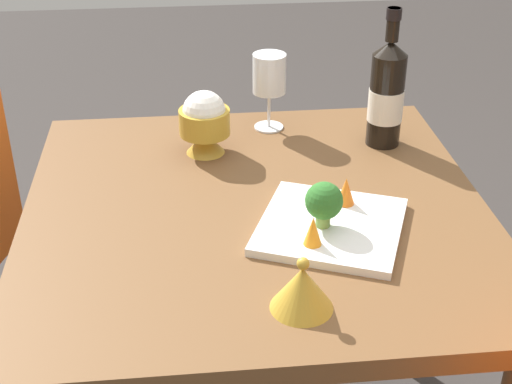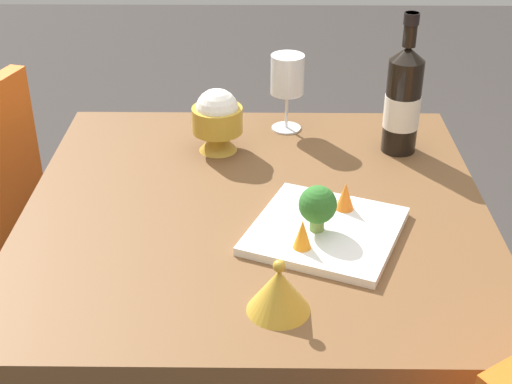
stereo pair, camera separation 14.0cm
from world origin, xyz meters
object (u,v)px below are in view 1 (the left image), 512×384
object	(u,v)px
serving_plate	(331,226)
broccoli_floret	(324,202)
rice_bowl	(204,121)
carrot_garnish_right	(313,231)
rice_bowl_lid	(302,288)
wine_glass	(269,76)
carrot_garnish_left	(346,191)
wine_bottle	(387,93)

from	to	relation	value
serving_plate	broccoli_floret	xyz separation A→B (m)	(0.01, -0.02, 0.06)
serving_plate	broccoli_floret	size ratio (longest dim) A/B	3.80
rice_bowl	carrot_garnish_right	world-z (taller)	rice_bowl
rice_bowl	rice_bowl_lid	size ratio (longest dim) A/B	1.42
serving_plate	broccoli_floret	bearing A→B (deg)	-63.54
wine_glass	rice_bowl	size ratio (longest dim) A/B	1.26
rice_bowl_lid	wine_glass	bearing A→B (deg)	177.56
carrot_garnish_left	carrot_garnish_right	size ratio (longest dim) A/B	0.99
wine_bottle	carrot_garnish_left	size ratio (longest dim) A/B	5.73
broccoli_floret	carrot_garnish_left	size ratio (longest dim) A/B	1.60
serving_plate	carrot_garnish_right	size ratio (longest dim) A/B	6.01
wine_glass	serving_plate	size ratio (longest dim) A/B	0.55
wine_glass	rice_bowl_lid	distance (m)	0.67
wine_glass	serving_plate	bearing A→B (deg)	7.44
wine_glass	rice_bowl	bearing A→B (deg)	-53.80
wine_bottle	carrot_garnish_left	distance (m)	0.32
wine_bottle	rice_bowl_lid	bearing A→B (deg)	-25.95
carrot_garnish_left	carrot_garnish_right	bearing A→B (deg)	-33.18
wine_bottle	rice_bowl_lid	xyz separation A→B (m)	(0.56, -0.27, -0.08)
wine_bottle	rice_bowl	distance (m)	0.40
rice_bowl	carrot_garnish_right	size ratio (longest dim) A/B	2.61
rice_bowl	carrot_garnish_left	world-z (taller)	rice_bowl
wine_glass	serving_plate	distance (m)	0.47
broccoli_floret	wine_bottle	bearing A→B (deg)	150.31
rice_bowl	serving_plate	world-z (taller)	rice_bowl
wine_glass	rice_bowl_lid	size ratio (longest dim) A/B	1.79
wine_bottle	carrot_garnish_right	xyz separation A→B (m)	(0.41, -0.23, -0.08)
rice_bowl_lid	carrot_garnish_right	distance (m)	0.16
rice_bowl_lid	serving_plate	xyz separation A→B (m)	(-0.21, 0.09, -0.03)
serving_plate	carrot_garnish_right	bearing A→B (deg)	-34.70
wine_bottle	broccoli_floret	size ratio (longest dim) A/B	3.57
broccoli_floret	carrot_garnish_left	distance (m)	0.10
wine_glass	broccoli_floret	size ratio (longest dim) A/B	2.09
carrot_garnish_left	carrot_garnish_right	distance (m)	0.16
wine_bottle	serving_plate	xyz separation A→B (m)	(0.34, -0.18, -0.11)
wine_glass	carrot_garnish_left	bearing A→B (deg)	14.35
rice_bowl	carrot_garnish_left	xyz separation A→B (m)	(0.27, 0.25, -0.03)
rice_bowl_lid	broccoli_floret	distance (m)	0.22
rice_bowl_lid	serving_plate	distance (m)	0.23
wine_bottle	carrot_garnish_right	distance (m)	0.48
rice_bowl	broccoli_floret	size ratio (longest dim) A/B	1.65
wine_glass	carrot_garnish_right	size ratio (longest dim) A/B	3.30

